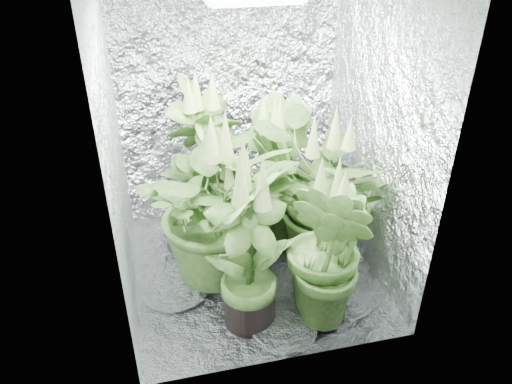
{
  "coord_description": "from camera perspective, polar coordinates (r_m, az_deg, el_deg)",
  "views": [
    {
      "loc": [
        -0.6,
        -2.64,
        2.26
      ],
      "look_at": [
        0.02,
        0.0,
        0.63
      ],
      "focal_mm": 35.0,
      "sensor_mm": 36.0,
      "label": 1
    }
  ],
  "objects": [
    {
      "name": "plant_c",
      "position": [
        3.55,
        2.69,
        1.88
      ],
      "size": [
        0.77,
        0.77,
        1.15
      ],
      "rotation": [
        0.0,
        0.0,
        2.02
      ],
      "color": "black",
      "rests_on": "ground"
    },
    {
      "name": "plant_a",
      "position": [
        3.18,
        -4.45,
        -1.53
      ],
      "size": [
        1.0,
        1.0,
        1.17
      ],
      "rotation": [
        0.0,
        0.0,
        6.24
      ],
      "color": "black",
      "rests_on": "ground"
    },
    {
      "name": "walls",
      "position": [
        2.99,
        -0.38,
        6.03
      ],
      "size": [
        1.62,
        1.62,
        2.0
      ],
      "color": "silver",
      "rests_on": "ground"
    },
    {
      "name": "ground",
      "position": [
        3.53,
        -0.33,
        -8.85
      ],
      "size": [
        1.6,
        1.6,
        0.0
      ],
      "primitive_type": "plane",
      "color": "silver",
      "rests_on": "ground"
    },
    {
      "name": "plant_d",
      "position": [
        3.41,
        -1.62,
        -2.11
      ],
      "size": [
        0.62,
        0.62,
        0.87
      ],
      "rotation": [
        0.0,
        0.0,
        2.33
      ],
      "color": "black",
      "rests_on": "ground"
    },
    {
      "name": "plant_b",
      "position": [
        3.64,
        -5.77,
        3.56
      ],
      "size": [
        0.87,
        0.87,
        1.28
      ],
      "rotation": [
        0.0,
        0.0,
        0.82
      ],
      "color": "black",
      "rests_on": "ground"
    },
    {
      "name": "plant_g",
      "position": [
        2.9,
        8.35,
        -6.69
      ],
      "size": [
        0.69,
        0.69,
        1.08
      ],
      "rotation": [
        0.0,
        0.0,
        5.03
      ],
      "color": "black",
      "rests_on": "ground"
    },
    {
      "name": "circulation_fan",
      "position": [
        3.7,
        8.06,
        -3.94
      ],
      "size": [
        0.2,
        0.32,
        0.38
      ],
      "rotation": [
        0.0,
        0.0,
        0.37
      ],
      "color": "black",
      "rests_on": "ground"
    },
    {
      "name": "plant_label",
      "position": [
        3.03,
        9.25,
        -9.87
      ],
      "size": [
        0.06,
        0.03,
        0.08
      ],
      "primitive_type": "cube",
      "rotation": [
        -0.21,
        0.0,
        0.23
      ],
      "color": "white",
      "rests_on": "plant_g"
    },
    {
      "name": "plant_e",
      "position": [
        3.36,
        8.08,
        -0.4
      ],
      "size": [
        1.21,
        1.21,
        1.11
      ],
      "rotation": [
        0.0,
        0.0,
        3.57
      ],
      "color": "black",
      "rests_on": "ground"
    },
    {
      "name": "plant_f",
      "position": [
        2.82,
        -0.79,
        -6.77
      ],
      "size": [
        0.79,
        0.79,
        1.16
      ],
      "rotation": [
        0.0,
        0.0,
        4.0
      ],
      "color": "black",
      "rests_on": "ground"
    }
  ]
}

